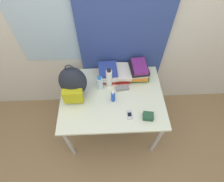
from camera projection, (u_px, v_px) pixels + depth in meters
ground_plane at (113, 155)px, 2.36m from camera, size 12.00×12.00×0.00m
wall_back at (110, 32)px, 1.91m from camera, size 6.00×0.06×2.50m
curtain_blue at (124, 35)px, 1.88m from camera, size 0.99×0.04×2.50m
desk at (112, 100)px, 2.06m from camera, size 1.16×0.88×0.78m
backpack at (73, 83)px, 1.85m from camera, size 0.30×0.28×0.45m
book_stack_left at (109, 73)px, 2.09m from camera, size 0.23×0.28×0.15m
book_stack_center at (122, 73)px, 2.10m from camera, size 0.23×0.27×0.12m
book_stack_right at (139, 70)px, 2.08m from camera, size 0.24×0.28×0.20m
water_bottle at (100, 83)px, 1.98m from camera, size 0.07×0.07×0.19m
sports_bottle at (109, 78)px, 1.97m from camera, size 0.07×0.07×0.27m
sunscreen_bottle at (113, 96)px, 1.89m from camera, size 0.05×0.05×0.16m
cell_phone at (130, 115)px, 1.84m from camera, size 0.06×0.10×0.02m
sunglasses_case at (122, 88)px, 2.03m from camera, size 0.16×0.07×0.04m
camera_pouch at (148, 116)px, 1.80m from camera, size 0.11×0.10×0.06m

